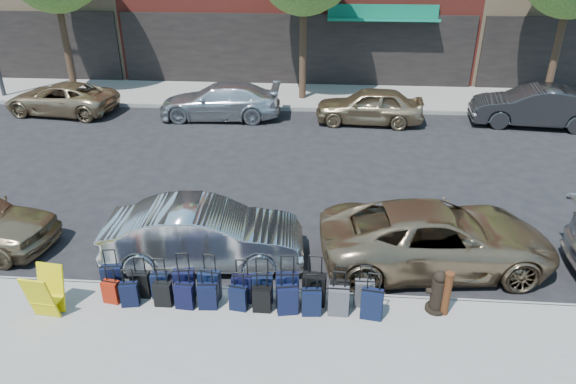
# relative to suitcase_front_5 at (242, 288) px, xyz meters

# --- Properties ---
(ground) EXTENTS (120.00, 120.00, 0.00)m
(ground) POSITION_rel_suitcase_front_5_xyz_m (-0.08, 4.85, -0.44)
(ground) COLOR black
(ground) RESTS_ON ground
(sidewalk_near) EXTENTS (60.00, 4.00, 0.15)m
(sidewalk_near) POSITION_rel_suitcase_front_5_xyz_m (-0.08, -1.65, -0.37)
(sidewalk_near) COLOR gray
(sidewalk_near) RESTS_ON ground
(sidewalk_far) EXTENTS (60.00, 4.00, 0.15)m
(sidewalk_far) POSITION_rel_suitcase_front_5_xyz_m (-0.08, 14.85, -0.37)
(sidewalk_far) COLOR gray
(sidewalk_far) RESTS_ON ground
(curb_near) EXTENTS (60.00, 0.08, 0.15)m
(curb_near) POSITION_rel_suitcase_front_5_xyz_m (-0.08, 0.37, -0.37)
(curb_near) COLOR gray
(curb_near) RESTS_ON ground
(curb_far) EXTENTS (60.00, 0.08, 0.15)m
(curb_far) POSITION_rel_suitcase_front_5_xyz_m (-0.08, 12.83, -0.37)
(curb_far) COLOR gray
(curb_far) RESTS_ON ground
(suitcase_front_0) EXTENTS (0.43, 0.29, 0.97)m
(suitcase_front_0) POSITION_rel_suitcase_front_5_xyz_m (-2.64, 0.09, 0.01)
(suitcase_front_0) COLOR black
(suitcase_front_0) RESTS_ON sidewalk_near
(suitcase_front_1) EXTENTS (0.36, 0.20, 0.88)m
(suitcase_front_1) POSITION_rel_suitcase_front_5_xyz_m (-2.03, 0.00, -0.02)
(suitcase_front_1) COLOR black
(suitcase_front_1) RESTS_ON sidewalk_near
(suitcase_front_2) EXTENTS (0.37, 0.21, 0.87)m
(suitcase_front_2) POSITION_rel_suitcase_front_5_xyz_m (-1.62, 0.00, -0.02)
(suitcase_front_2) COLOR black
(suitcase_front_2) RESTS_ON sidewalk_near
(suitcase_front_3) EXTENTS (0.44, 0.28, 0.99)m
(suitcase_front_3) POSITION_rel_suitcase_front_5_xyz_m (-1.15, 0.04, 0.02)
(suitcase_front_3) COLOR black
(suitcase_front_3) RESTS_ON sidewalk_near
(suitcase_front_4) EXTENTS (0.44, 0.28, 0.99)m
(suitcase_front_4) POSITION_rel_suitcase_front_5_xyz_m (-0.65, 0.03, 0.02)
(suitcase_front_4) COLOR black
(suitcase_front_4) RESTS_ON sidewalk_near
(suitcase_front_5) EXTENTS (0.38, 0.21, 0.93)m
(suitcase_front_5) POSITION_rel_suitcase_front_5_xyz_m (0.00, 0.00, 0.00)
(suitcase_front_5) COLOR black
(suitcase_front_5) RESTS_ON sidewalk_near
(suitcase_front_6) EXTENTS (0.42, 0.26, 0.97)m
(suitcase_front_6) POSITION_rel_suitcase_front_5_xyz_m (0.40, 0.02, 0.01)
(suitcase_front_6) COLOR black
(suitcase_front_6) RESTS_ON sidewalk_near
(suitcase_front_7) EXTENTS (0.45, 0.27, 1.06)m
(suitcase_front_7) POSITION_rel_suitcase_front_5_xyz_m (0.89, 0.01, 0.04)
(suitcase_front_7) COLOR black
(suitcase_front_7) RESTS_ON sidewalk_near
(suitcase_front_8) EXTENTS (0.47, 0.29, 1.06)m
(suitcase_front_8) POSITION_rel_suitcase_front_5_xyz_m (1.41, 0.04, 0.04)
(suitcase_front_8) COLOR black
(suitcase_front_8) RESTS_ON sidewalk_near
(suitcase_front_9) EXTENTS (0.38, 0.23, 0.88)m
(suitcase_front_9) POSITION_rel_suitcase_front_5_xyz_m (1.90, 0.02, -0.02)
(suitcase_front_9) COLOR black
(suitcase_front_9) RESTS_ON sidewalk_near
(suitcase_front_10) EXTENTS (0.37, 0.21, 0.89)m
(suitcase_front_10) POSITION_rel_suitcase_front_5_xyz_m (2.38, 0.05, -0.01)
(suitcase_front_10) COLOR #3E3E43
(suitcase_front_10) RESTS_ON sidewalk_near
(suitcase_back_0) EXTENTS (0.34, 0.23, 0.76)m
(suitcase_back_0) POSITION_rel_suitcase_front_5_xyz_m (-2.55, -0.23, -0.05)
(suitcase_back_0) COLOR maroon
(suitcase_back_0) RESTS_ON sidewalk_near
(suitcase_back_1) EXTENTS (0.37, 0.25, 0.81)m
(suitcase_back_1) POSITION_rel_suitcase_front_5_xyz_m (-2.16, -0.30, -0.04)
(suitcase_back_1) COLOR black
(suitcase_back_1) RESTS_ON sidewalk_near
(suitcase_back_2) EXTENTS (0.34, 0.20, 0.81)m
(suitcase_back_2) POSITION_rel_suitcase_front_5_xyz_m (-1.51, -0.24, -0.04)
(suitcase_back_2) COLOR black
(suitcase_back_2) RESTS_ON sidewalk_near
(suitcase_back_3) EXTENTS (0.37, 0.23, 0.85)m
(suitcase_back_3) POSITION_rel_suitcase_front_5_xyz_m (-1.07, -0.28, -0.03)
(suitcase_back_3) COLOR black
(suitcase_back_3) RESTS_ON sidewalk_near
(suitcase_back_4) EXTENTS (0.37, 0.23, 0.86)m
(suitcase_back_4) POSITION_rel_suitcase_front_5_xyz_m (-0.63, -0.26, -0.02)
(suitcase_back_4) COLOR black
(suitcase_back_4) RESTS_ON sidewalk_near
(suitcase_back_5) EXTENTS (0.36, 0.25, 0.80)m
(suitcase_back_5) POSITION_rel_suitcase_front_5_xyz_m (-0.03, -0.24, -0.04)
(suitcase_back_5) COLOR black
(suitcase_back_5) RESTS_ON sidewalk_near
(suitcase_back_6) EXTENTS (0.35, 0.21, 0.83)m
(suitcase_back_6) POSITION_rel_suitcase_front_5_xyz_m (0.42, -0.26, -0.03)
(suitcase_back_6) COLOR black
(suitcase_back_6) RESTS_ON sidewalk_near
(suitcase_back_7) EXTENTS (0.43, 0.30, 0.94)m
(suitcase_back_7) POSITION_rel_suitcase_front_5_xyz_m (0.91, -0.28, 0.00)
(suitcase_back_7) COLOR black
(suitcase_back_7) RESTS_ON sidewalk_near
(suitcase_back_8) EXTENTS (0.38, 0.24, 0.87)m
(suitcase_back_8) POSITION_rel_suitcase_front_5_xyz_m (1.37, -0.29, -0.02)
(suitcase_back_8) COLOR black
(suitcase_back_8) RESTS_ON sidewalk_near
(suitcase_back_9) EXTENTS (0.39, 0.23, 0.92)m
(suitcase_back_9) POSITION_rel_suitcase_front_5_xyz_m (1.87, -0.24, -0.00)
(suitcase_back_9) COLOR #424248
(suitcase_back_9) RESTS_ON sidewalk_near
(suitcase_back_10) EXTENTS (0.43, 0.29, 0.96)m
(suitcase_back_10) POSITION_rel_suitcase_front_5_xyz_m (2.50, -0.29, 0.01)
(suitcase_back_10) COLOR black
(suitcase_back_10) RESTS_ON sidewalk_near
(fire_hydrant) EXTENTS (0.45, 0.40, 0.89)m
(fire_hydrant) POSITION_rel_suitcase_front_5_xyz_m (3.75, 0.01, 0.12)
(fire_hydrant) COLOR black
(fire_hydrant) RESTS_ON sidewalk_near
(bollard) EXTENTS (0.17, 0.17, 0.93)m
(bollard) POSITION_rel_suitcase_front_5_xyz_m (3.89, -0.08, 0.19)
(bollard) COLOR #38190C
(bollard) RESTS_ON sidewalk_near
(display_rack) EXTENTS (0.59, 0.64, 0.96)m
(display_rack) POSITION_rel_suitcase_front_5_xyz_m (-3.60, -0.66, 0.18)
(display_rack) COLOR yellow
(display_rack) RESTS_ON sidewalk_near
(car_near_1) EXTENTS (4.46, 1.87, 1.43)m
(car_near_1) POSITION_rel_suitcase_front_5_xyz_m (-1.06, 1.49, 0.27)
(car_near_1) COLOR silver
(car_near_1) RESTS_ON ground
(car_near_2) EXTENTS (5.31, 2.89, 1.41)m
(car_near_2) POSITION_rel_suitcase_front_5_xyz_m (4.03, 1.80, 0.27)
(car_near_2) COLOR #927959
(car_near_2) RESTS_ON ground
(car_far_0) EXTENTS (4.74, 2.60, 1.26)m
(car_far_0) POSITION_rel_suitcase_front_5_xyz_m (-9.40, 11.77, 0.19)
(car_far_0) COLOR tan
(car_far_0) RESTS_ON ground
(car_far_1) EXTENTS (4.89, 2.12, 1.40)m
(car_far_1) POSITION_rel_suitcase_front_5_xyz_m (-2.75, 11.68, 0.26)
(car_far_1) COLOR silver
(car_far_1) RESTS_ON ground
(car_far_2) EXTENTS (4.21, 1.87, 1.41)m
(car_far_2) POSITION_rel_suitcase_front_5_xyz_m (3.17, 11.50, 0.26)
(car_far_2) COLOR #A08762
(car_far_2) RESTS_ON ground
(car_far_3) EXTENTS (4.81, 2.13, 1.54)m
(car_far_3) POSITION_rel_suitcase_front_5_xyz_m (9.48, 11.69, 0.33)
(car_far_3) COLOR #2E2E30
(car_far_3) RESTS_ON ground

